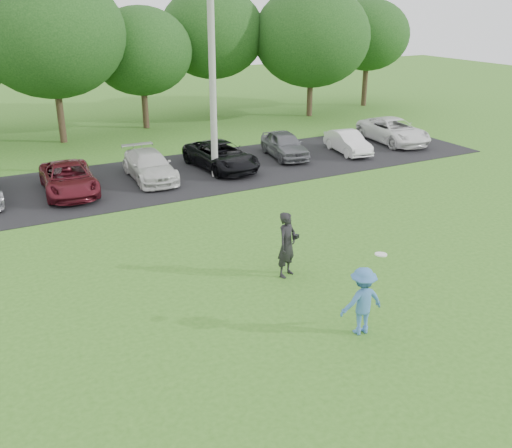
{
  "coord_description": "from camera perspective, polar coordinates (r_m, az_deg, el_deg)",
  "views": [
    {
      "loc": [
        -6.9,
        -9.53,
        7.18
      ],
      "look_at": [
        0.0,
        3.5,
        1.3
      ],
      "focal_mm": 40.0,
      "sensor_mm": 36.0,
      "label": 1
    }
  ],
  "objects": [
    {
      "name": "parked_cars",
      "position": [
        24.62,
        -10.02,
        5.97
      ],
      "size": [
        28.76,
        5.02,
        1.25
      ],
      "color": "black",
      "rests_on": "parking_lot"
    },
    {
      "name": "camera_bystander",
      "position": [
        15.52,
        3.12,
        -2.07
      ],
      "size": [
        0.8,
        0.69,
        1.85
      ],
      "color": "black",
      "rests_on": "ground"
    },
    {
      "name": "frisbee_player",
      "position": [
        13.17,
        10.57,
        -7.56
      ],
      "size": [
        1.09,
        0.68,
        1.99
      ],
      "color": "#3E71AF",
      "rests_on": "ground"
    },
    {
      "name": "tree_row",
      "position": [
        33.45,
        -13.91,
        17.25
      ],
      "size": [
        42.39,
        9.85,
        8.64
      ],
      "color": "#38281C",
      "rests_on": "ground"
    },
    {
      "name": "utility_pole",
      "position": [
        23.72,
        -4.41,
        15.56
      ],
      "size": [
        0.28,
        0.28,
        9.31
      ],
      "primitive_type": "cylinder",
      "color": "#9D9D98",
      "rests_on": "ground"
    },
    {
      "name": "parking_lot",
      "position": [
        24.63,
        -10.43,
        4.46
      ],
      "size": [
        32.0,
        6.5,
        0.03
      ],
      "primitive_type": "cube",
      "color": "black",
      "rests_on": "ground"
    },
    {
      "name": "ground",
      "position": [
        13.79,
        6.93,
        -9.83
      ],
      "size": [
        100.0,
        100.0,
        0.0
      ],
      "primitive_type": "plane",
      "color": "#356C1E",
      "rests_on": "ground"
    }
  ]
}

